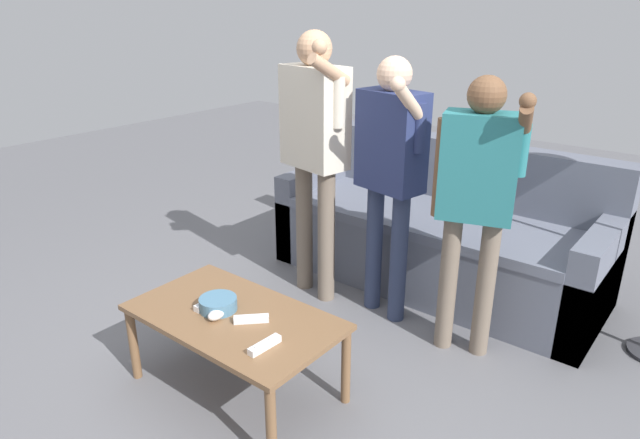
# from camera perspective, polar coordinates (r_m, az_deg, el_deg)

# --- Properties ---
(ground_plane) EXTENTS (12.00, 12.00, 0.00)m
(ground_plane) POSITION_cam_1_polar(r_m,az_deg,el_deg) (2.86, -4.59, -16.39)
(ground_plane) COLOR slate
(couch) EXTENTS (2.09, 0.83, 0.90)m
(couch) POSITION_cam_1_polar(r_m,az_deg,el_deg) (3.75, 12.10, -1.57)
(couch) COLOR slate
(couch) RESTS_ON ground
(coffee_table) EXTENTS (0.99, 0.56, 0.41)m
(coffee_table) POSITION_cam_1_polar(r_m,az_deg,el_deg) (2.65, -8.76, -10.49)
(coffee_table) COLOR brown
(coffee_table) RESTS_ON ground
(snack_bowl) EXTENTS (0.18, 0.18, 0.06)m
(snack_bowl) POSITION_cam_1_polar(r_m,az_deg,el_deg) (2.66, -10.37, -8.48)
(snack_bowl) COLOR teal
(snack_bowl) RESTS_ON coffee_table
(game_remote_nunchuk) EXTENTS (0.06, 0.09, 0.05)m
(game_remote_nunchuk) POSITION_cam_1_polar(r_m,az_deg,el_deg) (2.59, -10.57, -9.52)
(game_remote_nunchuk) COLOR white
(game_remote_nunchuk) RESTS_ON coffee_table
(player_left) EXTENTS (0.47, 0.38, 1.61)m
(player_left) POSITION_cam_1_polar(r_m,az_deg,el_deg) (3.27, -0.56, 8.39)
(player_left) COLOR #756656
(player_left) RESTS_ON ground
(player_center) EXTENTS (0.43, 0.38, 1.49)m
(player_center) POSITION_cam_1_polar(r_m,az_deg,el_deg) (3.07, 7.19, 5.95)
(player_center) COLOR #2D3856
(player_center) RESTS_ON ground
(player_right) EXTENTS (0.46, 0.29, 1.44)m
(player_right) POSITION_cam_1_polar(r_m,az_deg,el_deg) (2.80, 15.75, 3.09)
(player_right) COLOR #756656
(player_right) RESTS_ON ground
(game_remote_wand_near) EXTENTS (0.05, 0.16, 0.03)m
(game_remote_wand_near) POSITION_cam_1_polar(r_m,az_deg,el_deg) (2.37, -5.69, -12.66)
(game_remote_wand_near) COLOR white
(game_remote_wand_near) RESTS_ON coffee_table
(game_remote_wand_far) EXTENTS (0.14, 0.14, 0.03)m
(game_remote_wand_far) POSITION_cam_1_polar(r_m,az_deg,el_deg) (2.55, -7.04, -10.06)
(game_remote_wand_far) COLOR white
(game_remote_wand_far) RESTS_ON coffee_table
(game_remote_wand_spare) EXTENTS (0.04, 0.15, 0.03)m
(game_remote_wand_spare) POSITION_cam_1_polar(r_m,az_deg,el_deg) (2.70, -11.36, -8.40)
(game_remote_wand_spare) COLOR white
(game_remote_wand_spare) RESTS_ON coffee_table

